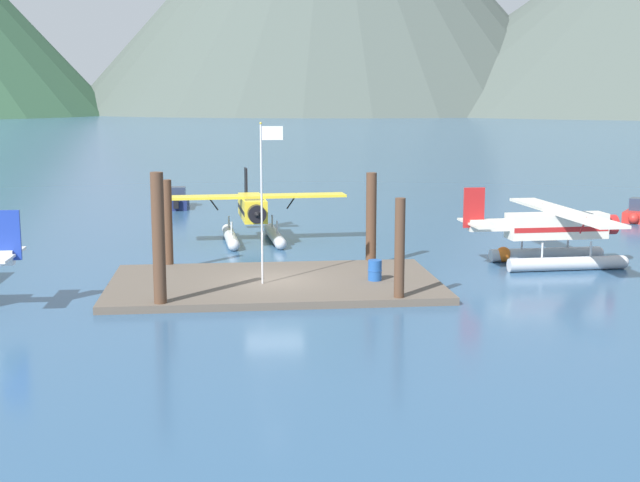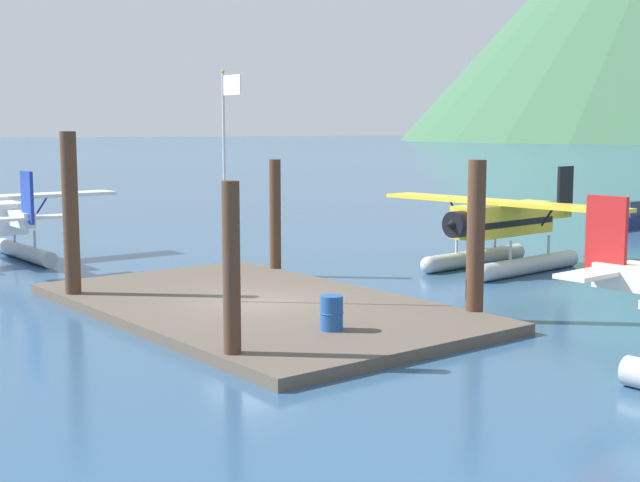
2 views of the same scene
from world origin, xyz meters
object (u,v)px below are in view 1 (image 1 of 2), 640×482
(flagpole, at_px, (264,185))
(boat_navy_open_north, at_px, (178,201))
(boat_red_open_east, at_px, (639,213))
(mooring_buoy, at_px, (503,254))
(seaplane_cream_stbd_fwd, at_px, (557,233))
(seaplane_yellow_bow_centre, at_px, (252,214))
(fuel_drum, at_px, (375,270))

(flagpole, relative_size, boat_navy_open_north, 1.37)
(boat_navy_open_north, bearing_deg, boat_red_open_east, -18.60)
(mooring_buoy, height_order, seaplane_cream_stbd_fwd, seaplane_cream_stbd_fwd)
(flagpole, distance_m, seaplane_yellow_bow_centre, 12.72)
(mooring_buoy, height_order, seaplane_yellow_bow_centre, seaplane_yellow_bow_centre)
(seaplane_cream_stbd_fwd, bearing_deg, seaplane_yellow_bow_centre, 149.59)
(mooring_buoy, bearing_deg, boat_navy_open_north, 126.06)
(flagpole, xyz_separation_m, seaplane_yellow_bow_centre, (-0.16, 12.39, -2.86))
(boat_red_open_east, bearing_deg, fuel_drum, -138.99)
(fuel_drum, bearing_deg, seaplane_cream_stbd_fwd, 21.96)
(seaplane_cream_stbd_fwd, distance_m, boat_red_open_east, 18.34)
(seaplane_cream_stbd_fwd, xyz_separation_m, boat_navy_open_north, (-19.43, 24.71, -1.09))
(flagpole, relative_size, mooring_buoy, 8.89)
(mooring_buoy, height_order, boat_red_open_east, boat_red_open_east)
(seaplane_cream_stbd_fwd, relative_size, boat_red_open_east, 2.44)
(boat_red_open_east, bearing_deg, seaplane_cream_stbd_fwd, -128.44)
(seaplane_cream_stbd_fwd, xyz_separation_m, boat_red_open_east, (11.38, 14.34, -1.09))
(mooring_buoy, distance_m, seaplane_yellow_bow_centre, 14.21)
(seaplane_yellow_bow_centre, bearing_deg, boat_red_open_east, 12.92)
(boat_red_open_east, bearing_deg, boat_navy_open_north, 161.40)
(fuel_drum, xyz_separation_m, boat_navy_open_north, (-9.90, 28.56, -0.25))
(fuel_drum, bearing_deg, flagpole, -178.55)
(seaplane_yellow_bow_centre, relative_size, seaplane_cream_stbd_fwd, 1.00)
(boat_navy_open_north, bearing_deg, mooring_buoy, -53.94)
(mooring_buoy, bearing_deg, seaplane_yellow_bow_centre, 148.88)
(fuel_drum, xyz_separation_m, seaplane_cream_stbd_fwd, (9.53, 3.84, 0.84))
(seaplane_yellow_bow_centre, distance_m, boat_navy_open_north, 17.08)
(boat_red_open_east, distance_m, boat_navy_open_north, 32.51)
(fuel_drum, height_order, seaplane_yellow_bow_centre, seaplane_yellow_bow_centre)
(mooring_buoy, distance_m, boat_red_open_east, 18.99)
(flagpole, distance_m, fuel_drum, 5.96)
(mooring_buoy, bearing_deg, boat_red_open_east, 44.14)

